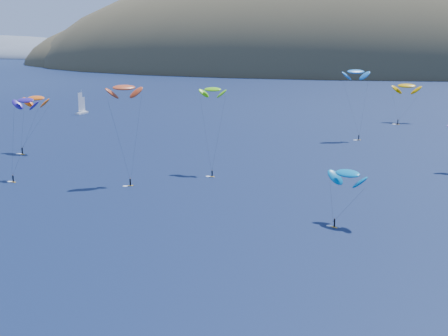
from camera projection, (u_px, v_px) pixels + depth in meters
The scene contains 10 objects.
island at pixel (359, 79), 584.40m from camera, with size 730.00×300.00×210.00m.
headland at pixel (1, 57), 860.50m from camera, with size 460.00×250.00×60.00m.
sailboat at pixel (82, 112), 270.13m from camera, with size 8.66×7.43×10.53m.
kitesurfer_1 at pixel (36, 98), 186.20m from camera, with size 9.62×9.69×18.50m.
kitesurfer_3 at pixel (213, 90), 160.34m from camera, with size 7.30×11.03×22.99m.
kitesurfer_4 at pixel (356, 72), 206.20m from camera, with size 10.05×7.79×24.89m.
kitesurfer_5 at pixel (348, 173), 118.26m from camera, with size 8.95×8.68×11.84m.
kitesurfer_9 at pixel (124, 88), 147.90m from camera, with size 9.19×9.76×25.03m.
kitesurfer_10 at pixel (25, 101), 155.13m from camera, with size 8.25×11.76×21.02m.
kitesurfer_11 at pixel (407, 86), 245.66m from camera, with size 11.27×12.54×17.16m.
Camera 1 is at (38.56, -39.49, 36.58)m, focal length 50.00 mm.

